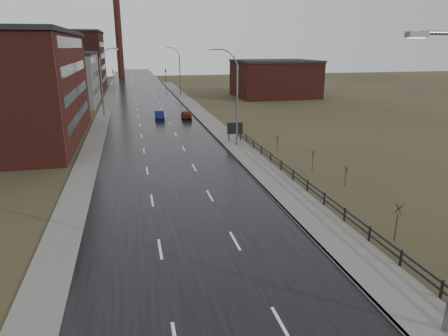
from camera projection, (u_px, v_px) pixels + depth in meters
road at (152, 116)px, 68.90m from camera, size 14.00×300.00×0.06m
sidewalk_right at (237, 147)px, 47.48m from camera, size 3.20×180.00×0.18m
curb_right at (225, 148)px, 47.15m from camera, size 0.16×180.00×0.18m
sidewalk_left at (102, 118)px, 67.10m from camera, size 2.40×260.00×0.12m
warehouse_mid at (55, 79)px, 80.21m from camera, size 16.32×20.40×10.50m
warehouse_far at (52, 61)px, 106.32m from camera, size 26.52×24.48×15.50m
building_right at (274, 78)px, 94.74m from camera, size 18.36×16.32×8.50m
smokestack at (119, 35)px, 146.86m from camera, size 2.70×2.70×30.70m
streetlight_right_mid at (235, 98)px, 46.70m from camera, size 3.36×0.28×11.35m
streetlight_left at (103, 82)px, 67.38m from camera, size 3.36×0.28×11.35m
streetlight_right_far at (179, 71)px, 96.98m from camera, size 3.36×0.28×11.35m
guardrail at (311, 187)px, 32.13m from camera, size 0.10×53.05×1.10m
shrub_c at (397, 221)px, 24.48m from camera, size 0.59×0.62×2.49m
shrub_d at (346, 175)px, 34.31m from camera, size 0.43×0.46×1.80m
shrub_e at (313, 160)px, 38.30m from camera, size 0.51×0.54×2.14m
shrub_f at (277, 143)px, 45.69m from camera, size 0.44×0.46×1.82m
billboard at (235, 129)px, 49.92m from camera, size 2.01×0.17×2.48m
traffic_light_left at (113, 70)px, 121.68m from camera, size 0.58×2.73×5.30m
traffic_light_right at (166, 69)px, 125.16m from camera, size 0.58×2.73×5.30m
car_near at (159, 116)px, 65.44m from camera, size 1.52×4.15×1.36m
car_far at (186, 115)px, 66.24m from camera, size 1.96×4.23×1.40m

